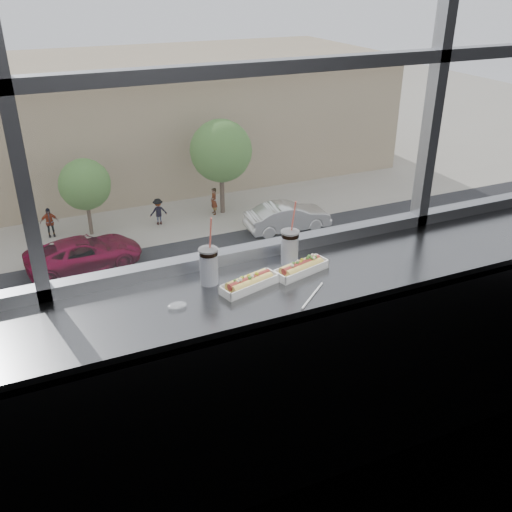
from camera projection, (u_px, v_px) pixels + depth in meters
name	position (u px, v px, depth m)	size (l,w,h in m)	color
wall_back_lower	(255.00, 346.00, 3.09)	(6.00, 6.00, 0.00)	black
counter	(279.00, 286.00, 2.63)	(6.00, 0.55, 0.06)	slate
counter_fascia	(301.00, 408.00, 2.66)	(6.00, 0.04, 1.04)	slate
hotdog_tray_left	(249.00, 283.00, 2.54)	(0.29, 0.16, 0.07)	white
hotdog_tray_right	(301.00, 268.00, 2.67)	(0.29, 0.16, 0.07)	white
soda_cup_left	(209.00, 264.00, 2.55)	(0.09, 0.09, 0.33)	white
soda_cup_right	(290.00, 246.00, 2.72)	(0.09, 0.09, 0.33)	white
loose_straw	(312.00, 295.00, 2.49)	(0.01, 0.01, 0.24)	white
wrapper	(177.00, 305.00, 2.40)	(0.09, 0.07, 0.02)	silver
plaza_ground	(26.00, 163.00, 43.77)	(120.00, 120.00, 0.00)	#9D9788
street_asphalt	(68.00, 314.00, 24.60)	(80.00, 10.00, 0.06)	black
far_sidewalk	(48.00, 242.00, 31.12)	(80.00, 6.00, 0.04)	#9D9788
far_building	(22.00, 127.00, 37.47)	(50.00, 14.00, 8.00)	tan
car_near_c	(115.00, 333.00, 21.32)	(6.62, 2.76, 2.21)	#A01804
car_far_b	(83.00, 249.00, 27.89)	(6.22, 2.59, 2.07)	maroon
car_far_c	(288.00, 213.00, 31.94)	(6.36, 2.65, 2.12)	silver
car_near_d	(245.00, 304.00, 23.23)	(6.55, 2.73, 2.18)	silver
car_near_e	(409.00, 267.00, 26.26)	(5.87, 2.45, 1.96)	#3E2793
pedestrian_d	(214.00, 199.00, 34.11)	(0.88, 0.66, 1.98)	#66605B
pedestrian_c	(158.00, 209.00, 32.77)	(0.84, 0.63, 1.89)	#66605B
pedestrian_b	(49.00, 220.00, 31.23)	(0.90, 0.67, 2.02)	#66605B
tree_center	(85.00, 185.00, 30.65)	(2.80, 2.80, 4.37)	#47382B
tree_right	(221.00, 151.00, 33.09)	(3.65, 3.65, 5.71)	#47382B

